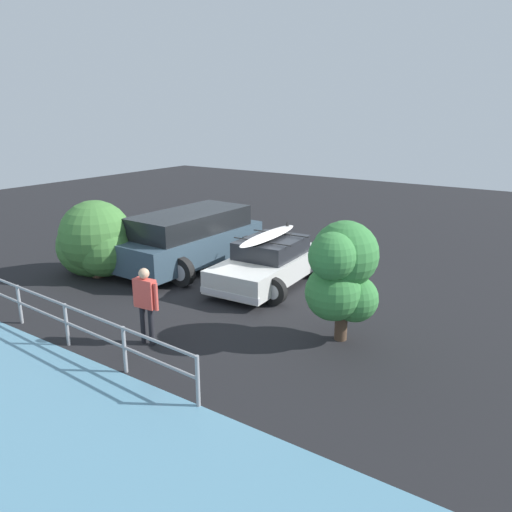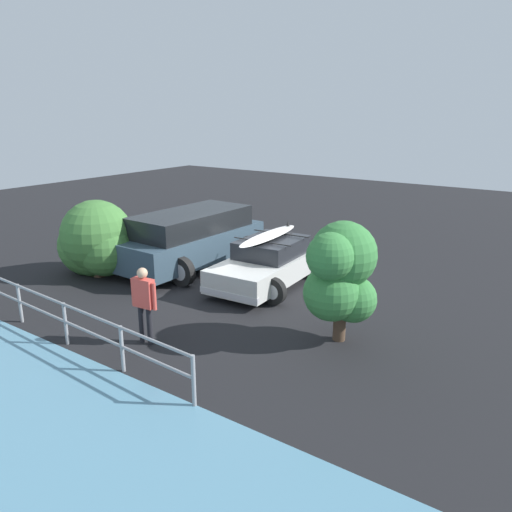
# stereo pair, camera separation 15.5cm
# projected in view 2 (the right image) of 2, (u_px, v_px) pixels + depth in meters

# --- Properties ---
(ground_plane) EXTENTS (44.00, 44.00, 0.02)m
(ground_plane) POSITION_uv_depth(u_px,v_px,m) (243.00, 286.00, 13.59)
(ground_plane) COLOR black
(ground_plane) RESTS_ON ground
(sedan_car) EXTENTS (2.51, 4.03, 1.53)m
(sedan_car) POSITION_uv_depth(u_px,v_px,m) (269.00, 262.00, 13.57)
(sedan_car) COLOR silver
(sedan_car) RESTS_ON ground
(suv_car) EXTENTS (2.81, 5.01, 1.72)m
(suv_car) POSITION_uv_depth(u_px,v_px,m) (192.00, 238.00, 15.01)
(suv_car) COLOR #334756
(suv_car) RESTS_ON ground
(person_bystander) EXTENTS (0.63, 0.22, 1.62)m
(person_bystander) POSITION_uv_depth(u_px,v_px,m) (144.00, 299.00, 9.99)
(person_bystander) COLOR black
(person_bystander) RESTS_ON ground
(railing_fence) EXTENTS (7.29, 0.42, 0.90)m
(railing_fence) POSITION_uv_depth(u_px,v_px,m) (65.00, 317.00, 10.04)
(railing_fence) COLOR gray
(railing_fence) RESTS_ON ground
(bush_near_left) EXTENTS (1.39, 1.70, 2.53)m
(bush_near_left) POSITION_uv_depth(u_px,v_px,m) (341.00, 272.00, 9.90)
(bush_near_left) COLOR #4C3828
(bush_near_left) RESTS_ON ground
(bush_near_right) EXTENTS (2.51, 2.03, 2.28)m
(bush_near_right) POSITION_uv_depth(u_px,v_px,m) (96.00, 243.00, 14.28)
(bush_near_right) COLOR #4C3828
(bush_near_right) RESTS_ON ground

